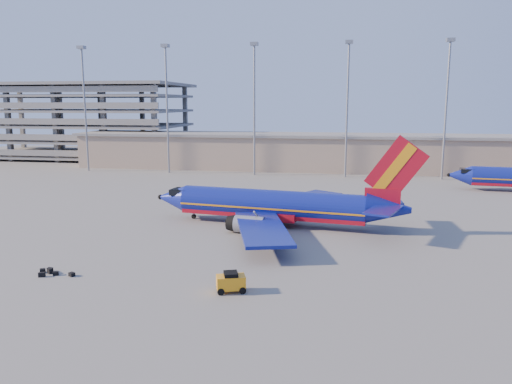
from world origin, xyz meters
TOP-DOWN VIEW (x-y plane):
  - ground at (0.00, 0.00)m, footprint 220.00×220.00m
  - terminal_building at (10.00, 58.00)m, footprint 122.00×16.00m
  - parking_garage at (-62.00, 74.05)m, footprint 62.00×32.00m
  - light_mast_row at (5.00, 46.00)m, footprint 101.60×1.60m
  - aircraft_main at (6.21, 0.30)m, footprint 35.65×34.07m
  - baggage_tug at (5.33, -23.66)m, footprint 2.77×2.17m
  - luggage_pile at (-12.13, -22.24)m, footprint 3.87×1.95m

SIDE VIEW (x-z plane):
  - ground at x=0.00m, z-range 0.00..0.00m
  - luggage_pile at x=-12.13m, z-range -0.04..0.44m
  - baggage_tug at x=5.33m, z-range 0.04..1.78m
  - aircraft_main at x=6.21m, z-range -3.47..8.64m
  - terminal_building at x=10.00m, z-range 0.07..8.57m
  - parking_garage at x=-62.00m, z-range 1.03..22.43m
  - light_mast_row at x=5.00m, z-range 3.23..31.88m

